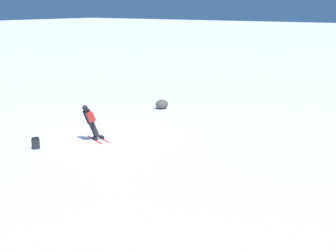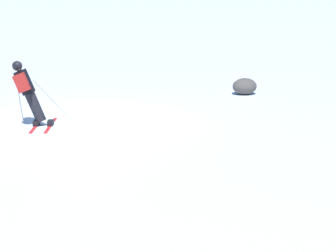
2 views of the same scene
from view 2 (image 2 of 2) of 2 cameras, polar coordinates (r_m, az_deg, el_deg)
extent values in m
plane|color=white|center=(14.91, -8.62, 0.45)|extent=(300.00, 300.00, 0.00)
cube|color=red|center=(14.64, -11.83, 0.08)|extent=(0.71, 1.55, 0.01)
cube|color=red|center=(14.71, -13.21, 0.07)|extent=(0.71, 1.55, 0.01)
cube|color=black|center=(14.63, -11.85, 0.33)|extent=(0.24, 0.31, 0.12)
cube|color=black|center=(14.69, -13.23, 0.32)|extent=(0.24, 0.31, 0.12)
cylinder|color=black|center=(14.61, -13.32, 1.89)|extent=(0.57, 0.44, 0.81)
cylinder|color=black|center=(14.54, -14.38, 4.34)|extent=(0.62, 0.52, 0.68)
sphere|color=tan|center=(14.51, -15.03, 5.82)|extent=(0.34, 0.31, 0.28)
sphere|color=black|center=(14.51, -15.07, 5.92)|extent=(0.39, 0.35, 0.32)
cube|color=#AD231E|center=(14.28, -14.65, 4.27)|extent=(0.45, 0.32, 0.51)
cylinder|color=#B7B7BC|center=(14.80, -11.62, 2.54)|extent=(0.98, 0.17, 1.19)
cylinder|color=#B7B7BC|center=(14.98, -14.77, 2.20)|extent=(0.21, 0.50, 1.03)
ellipsoid|color=#4C4742|center=(18.61, 7.79, 4.02)|extent=(0.82, 0.70, 0.53)
camera|label=1|loc=(12.17, -118.88, 5.08)|focal=50.00mm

